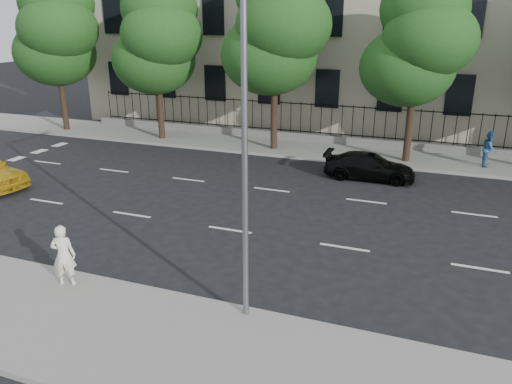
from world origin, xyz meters
TOP-DOWN VIEW (x-y plane):
  - ground at (0.00, 0.00)m, footprint 120.00×120.00m
  - near_sidewalk at (0.00, -4.00)m, footprint 60.00×4.00m
  - far_sidewalk at (0.00, 14.00)m, footprint 60.00×4.00m
  - lane_markings at (0.00, 4.75)m, footprint 49.60×4.62m
  - iron_fence at (0.00, 15.70)m, footprint 30.00×0.50m
  - street_light at (2.50, -1.77)m, footprint 0.25×3.32m
  - tree_a at (-15.96, 13.36)m, footprint 5.71×5.31m
  - tree_b at (-8.96, 13.36)m, footprint 5.53×5.12m
  - tree_c at (-1.96, 13.36)m, footprint 5.89×5.50m
  - tree_d at (5.04, 13.36)m, footprint 5.34×4.94m
  - black_sedan at (3.63, 10.02)m, footprint 4.10×1.75m
  - woman_near at (-2.56, -2.68)m, footprint 0.74×0.62m
  - pedestrian_far at (8.77, 13.54)m, footprint 0.76×0.91m

SIDE VIEW (x-z plane):
  - ground at x=0.00m, z-range 0.00..0.00m
  - lane_markings at x=0.00m, z-range 0.00..0.01m
  - near_sidewalk at x=0.00m, z-range 0.00..0.15m
  - far_sidewalk at x=0.00m, z-range 0.00..0.15m
  - black_sedan at x=3.63m, z-range 0.00..1.18m
  - iron_fence at x=0.00m, z-range -0.45..1.75m
  - pedestrian_far at x=8.77m, z-range 0.15..1.86m
  - woman_near at x=-2.56m, z-range 0.15..1.87m
  - street_light at x=2.50m, z-range 1.12..9.17m
  - tree_d at x=5.04m, z-range 1.42..10.26m
  - tree_b at x=-8.96m, z-range 1.35..10.33m
  - tree_a at x=-15.96m, z-range 1.43..10.82m
  - tree_c at x=-1.96m, z-range 1.51..11.31m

